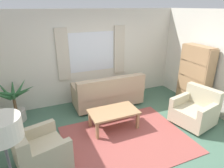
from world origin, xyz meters
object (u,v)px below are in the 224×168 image
(couch, at_px, (109,94))
(bookshelf, at_px, (194,80))
(potted_plant, at_px, (15,104))
(standing_lamp, at_px, (2,137))
(armchair_left, at_px, (38,152))
(coffee_table, at_px, (114,113))
(armchair_right, at_px, (195,110))

(couch, distance_m, bookshelf, 2.36)
(couch, height_order, potted_plant, potted_plant)
(couch, distance_m, standing_lamp, 3.64)
(bookshelf, bearing_deg, potted_plant, 75.72)
(couch, xyz_separation_m, bookshelf, (2.11, -0.96, 0.43))
(armchair_left, relative_size, standing_lamp, 0.62)
(couch, distance_m, potted_plant, 2.39)
(standing_lamp, bearing_deg, potted_plant, 92.27)
(coffee_table, xyz_separation_m, standing_lamp, (-1.96, -1.60, 1.03))
(couch, relative_size, coffee_table, 1.73)
(armchair_right, height_order, standing_lamp, standing_lamp)
(couch, relative_size, armchair_right, 1.90)
(armchair_right, distance_m, potted_plant, 4.34)
(potted_plant, bearing_deg, armchair_left, -78.43)
(armchair_right, height_order, coffee_table, armchair_right)
(bookshelf, bearing_deg, coffee_table, 92.01)
(armchair_left, bearing_deg, coffee_table, -83.37)
(armchair_left, height_order, armchair_right, same)
(couch, bearing_deg, armchair_left, 40.05)
(armchair_right, distance_m, bookshelf, 0.99)
(coffee_table, xyz_separation_m, potted_plant, (-2.07, 1.23, 0.07))
(couch, height_order, armchair_right, couch)
(bookshelf, bearing_deg, couch, 65.43)
(coffee_table, distance_m, potted_plant, 2.41)
(armchair_left, relative_size, armchair_right, 1.01)
(coffee_table, xyz_separation_m, bookshelf, (2.42, 0.08, 0.41))
(coffee_table, height_order, standing_lamp, standing_lamp)
(armchair_left, bearing_deg, bookshelf, -94.00)
(armchair_left, height_order, coffee_table, armchair_left)
(armchair_left, relative_size, potted_plant, 0.90)
(couch, relative_size, potted_plant, 1.68)
(coffee_table, height_order, bookshelf, bookshelf)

